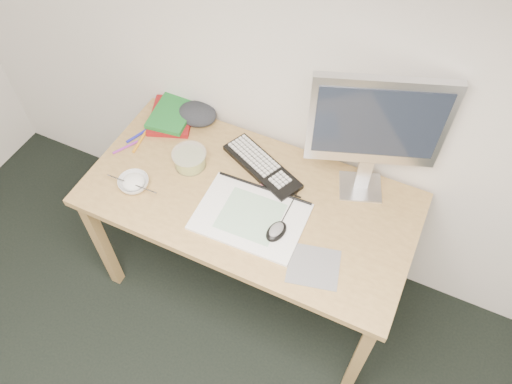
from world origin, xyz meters
TOP-DOWN VIEW (x-y plane):
  - desk at (-0.01, 1.43)m, footprint 1.40×0.70m
  - mousepad at (0.36, 1.24)m, footprint 0.23×0.22m
  - sketchpad at (0.04, 1.34)m, footprint 0.45×0.33m
  - keyboard at (-0.03, 1.60)m, footprint 0.41×0.28m
  - monitor at (0.40, 1.68)m, footprint 0.49×0.21m
  - mouse at (0.17, 1.31)m, footprint 0.09×0.12m
  - rice_bowl at (-0.48, 1.27)m, footprint 0.15×0.15m
  - chopsticks at (-0.47, 1.25)m, footprint 0.23×0.02m
  - fruit_tub at (-0.32, 1.48)m, footprint 0.19×0.19m
  - book_red at (-0.55, 1.70)m, footprint 0.28×0.31m
  - book_green at (-0.54, 1.69)m, footprint 0.21×0.26m
  - cloth_lump at (-0.43, 1.75)m, footprint 0.19×0.18m
  - pencil_pink at (-0.02, 1.53)m, footprint 0.15×0.09m
  - pencil_tan at (0.03, 1.44)m, footprint 0.19×0.08m
  - pencil_black at (0.09, 1.52)m, footprint 0.19×0.01m
  - marker_blue at (-0.63, 1.53)m, footprint 0.06×0.14m
  - marker_orange at (-0.60, 1.50)m, footprint 0.03×0.14m
  - marker_purple at (-0.64, 1.44)m, footprint 0.07×0.12m

SIDE VIEW (x-z plane):
  - desk at x=-0.01m, z-range 0.29..1.04m
  - mousepad at x=0.36m, z-range 0.75..0.75m
  - pencil_pink at x=-0.02m, z-range 0.75..0.76m
  - pencil_black at x=0.09m, z-range 0.75..0.76m
  - pencil_tan at x=0.03m, z-range 0.75..0.76m
  - marker_purple at x=-0.64m, z-range 0.75..0.76m
  - sketchpad at x=0.04m, z-range 0.75..0.76m
  - marker_orange at x=-0.60m, z-range 0.75..0.76m
  - marker_blue at x=-0.63m, z-range 0.75..0.76m
  - keyboard at x=-0.03m, z-range 0.75..0.77m
  - book_red at x=-0.55m, z-range 0.75..0.78m
  - rice_bowl at x=-0.48m, z-range 0.75..0.79m
  - mouse at x=0.17m, z-range 0.76..0.80m
  - cloth_lump at x=-0.43m, z-range 0.75..0.82m
  - fruit_tub at x=-0.32m, z-range 0.75..0.82m
  - book_green at x=-0.54m, z-range 0.78..0.80m
  - chopsticks at x=-0.47m, z-range 0.78..0.80m
  - monitor at x=0.40m, z-range 0.82..1.42m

